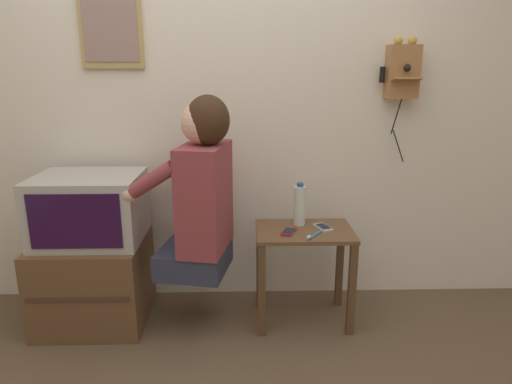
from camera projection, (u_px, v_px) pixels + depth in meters
name	position (u px, v px, depth m)	size (l,w,h in m)	color
wall_back	(213.00, 97.00, 2.72)	(6.80, 0.05, 2.55)	silver
side_table	(304.00, 251.00, 2.60)	(0.54, 0.38, 0.56)	brown
person	(201.00, 190.00, 2.44)	(0.58, 0.49, 0.97)	#2D3347
tv_stand	(94.00, 281.00, 2.64)	(0.60, 0.54, 0.50)	brown
television	(90.00, 208.00, 2.54)	(0.57, 0.47, 0.37)	#ADA89E
wall_phone_antique	(402.00, 71.00, 2.63)	(0.22, 0.18, 0.72)	#9E6B3D
framed_picture	(110.00, 21.00, 2.56)	(0.35, 0.03, 0.52)	tan
cell_phone_held	(288.00, 232.00, 2.52)	(0.10, 0.14, 0.01)	maroon
cell_phone_spare	(323.00, 227.00, 2.59)	(0.10, 0.14, 0.01)	silver
water_bottle	(300.00, 205.00, 2.62)	(0.07, 0.07, 0.25)	silver
toothbrush	(313.00, 236.00, 2.46)	(0.10, 0.13, 0.02)	#338CD8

